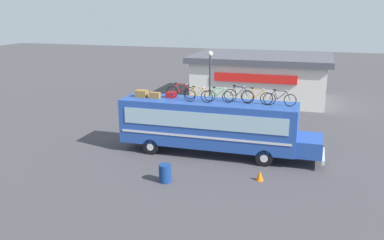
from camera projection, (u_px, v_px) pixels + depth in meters
name	position (u px, v px, depth m)	size (l,w,h in m)	color
ground_plane	(208.00, 153.00, 24.56)	(120.00, 120.00, 0.00)	#423F44
bus	(212.00, 124.00, 24.01)	(11.57, 2.50, 3.14)	#23479E
luggage_bag_1	(142.00, 94.00, 24.79)	(0.67, 0.55, 0.40)	olive
luggage_bag_2	(155.00, 95.00, 24.42)	(0.63, 0.34, 0.36)	olive
luggage_bag_3	(171.00, 95.00, 24.63)	(0.54, 0.48, 0.33)	maroon
rooftop_bicycle_1	(181.00, 92.00, 24.29)	(1.78, 0.44, 0.92)	black
rooftop_bicycle_2	(198.00, 95.00, 23.38)	(1.68, 0.44, 0.91)	black
rooftop_bicycle_3	(219.00, 96.00, 23.42)	(1.68, 0.44, 0.86)	black
rooftop_bicycle_4	(239.00, 95.00, 23.40)	(1.69, 0.44, 0.96)	black
rooftop_bicycle_5	(257.00, 97.00, 22.90)	(1.71, 0.44, 0.92)	black
rooftop_bicycle_6	(280.00, 99.00, 22.54)	(1.78, 0.44, 0.90)	black
roadside_building	(261.00, 77.00, 38.26)	(12.33, 8.15, 4.06)	silver
trash_bin	(165.00, 173.00, 20.47)	(0.61, 0.61, 0.89)	navy
traffic_cone	(260.00, 176.00, 20.71)	(0.38, 0.38, 0.49)	orange
street_lamp	(210.00, 78.00, 29.90)	(0.36, 0.36, 5.27)	#38383D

